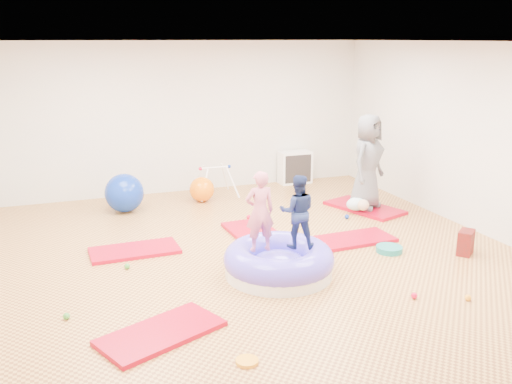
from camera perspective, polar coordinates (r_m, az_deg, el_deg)
name	(u,v)px	position (r m, az deg, el deg)	size (l,w,h in m)	color
room	(264,159)	(7.04, 0.85, 3.33)	(7.01, 8.01, 2.81)	tan
gym_mat_front_left	(161,333)	(5.87, -9.47, -13.73)	(1.22, 0.61, 0.05)	#AB0309
gym_mat_mid_left	(135,250)	(8.03, -12.05, -5.74)	(1.19, 0.60, 0.05)	#AB0309
gym_mat_center_back	(256,234)	(8.47, 0.00, -4.25)	(1.31, 0.65, 0.05)	#AB0309
gym_mat_right	(353,239)	(8.39, 9.67, -4.68)	(1.18, 0.59, 0.05)	#AB0309
gym_mat_rear_right	(364,208)	(9.95, 10.78, -1.55)	(1.33, 0.66, 0.06)	#AB0309
inflatable_cushion	(279,262)	(7.09, 2.29, -7.03)	(1.37, 1.37, 0.43)	silver
child_pink	(260,207)	(6.79, 0.38, -1.55)	(0.36, 0.24, 0.99)	#CD657B
child_navy	(298,208)	(6.93, 4.17, -1.57)	(0.44, 0.35, 0.91)	#18234F
adult_caregiver	(367,162)	(9.69, 11.08, 3.00)	(0.78, 0.50, 1.59)	slate
infant	(359,204)	(9.62, 10.24, -1.19)	(0.40, 0.40, 0.23)	silver
ball_pit_balls	(286,258)	(7.58, 2.99, -6.60)	(4.51, 3.72, 0.07)	red
exercise_ball_blue	(124,193)	(9.81, -13.03, -0.10)	(0.65, 0.65, 0.65)	#0D2DA1
exercise_ball_orange	(202,189)	(10.24, -5.43, 0.27)	(0.44, 0.44, 0.44)	orange
infant_play_gym	(215,177)	(10.49, -4.12, 1.54)	(0.74, 0.70, 0.57)	white
cube_shelf	(295,167)	(11.49, 3.94, 2.47)	(0.65, 0.32, 0.65)	white
balance_disc	(389,249)	(8.07, 13.18, -5.59)	(0.36, 0.36, 0.08)	#197C7C
backpack	(466,242)	(8.24, 20.24, -4.75)	(0.29, 0.18, 0.33)	#990B07
yellow_toy	(247,361)	(5.38, -0.90, -16.57)	(0.21, 0.21, 0.03)	#FFA41F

